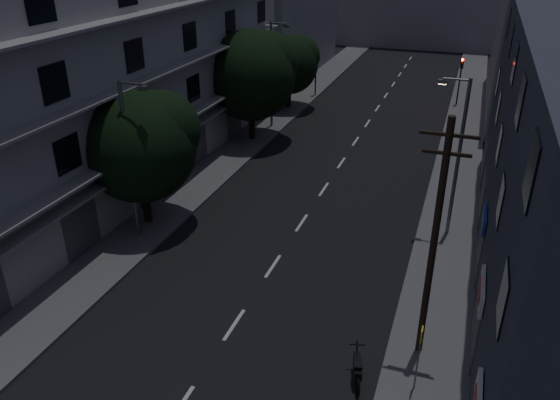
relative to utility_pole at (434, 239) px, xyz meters
The scene contains 18 objects.
ground 19.65m from the utility_pole, 111.96° to the left, with size 160.00×160.00×0.00m, color black.
sidewalk_left 23.42m from the utility_pole, 129.63° to the left, with size 3.00×90.00×0.15m, color #565659.
sidewalk_right 18.30m from the utility_pole, 88.77° to the left, with size 3.00×90.00×0.15m, color #565659.
lane_markings 25.42m from the utility_pole, 106.59° to the left, with size 0.15×60.50×0.01m.
building_left 21.98m from the utility_pole, 150.84° to the left, with size 7.00×36.00×14.00m.
building_far_right 35.04m from the utility_pole, 81.99° to the left, with size 6.00×20.00×13.00m, color slate.
building_far_end 63.06m from the utility_pole, 96.48° to the left, with size 24.00×8.00×10.00m, color slate.
tree_near 15.82m from the utility_pole, 159.75° to the left, with size 5.78×5.78×7.13m.
tree_mid 24.19m from the utility_pole, 126.74° to the left, with size 6.46×6.46×7.95m.
tree_far 31.64m from the utility_pole, 117.37° to the left, with size 5.04×5.04×6.23m.
traffic_signal_far_right 33.83m from the utility_pole, 90.99° to the left, with size 0.28×0.37×4.10m.
traffic_signal_far_left 35.26m from the utility_pole, 112.44° to the left, with size 0.28×0.37×4.10m.
street_lamp_left_near 14.88m from the utility_pole, 165.01° to the left, with size 1.51×0.25×8.00m.
street_lamp_right 9.43m from the utility_pole, 88.61° to the left, with size 1.51×0.25×8.00m.
street_lamp_left_far 26.65m from the utility_pole, 121.86° to the left, with size 1.51×0.25×8.00m.
utility_pole is the anchor object (origin of this frame).
bus_stop_sign 3.59m from the utility_pole, 87.75° to the right, with size 0.06×0.35×2.52m.
motorcycle 5.24m from the utility_pole, 131.14° to the right, with size 0.73×1.82×1.20m.
Camera 1 is at (7.50, -9.23, 14.11)m, focal length 35.00 mm.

